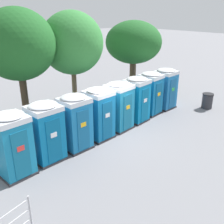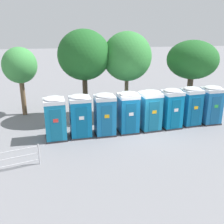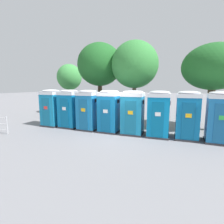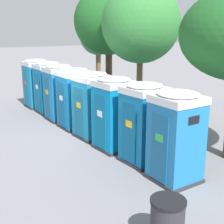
{
  "view_description": "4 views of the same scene",
  "coord_description": "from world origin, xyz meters",
  "px_view_note": "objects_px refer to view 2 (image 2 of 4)",
  "views": [
    {
      "loc": [
        -7.95,
        -9.01,
        5.96
      ],
      "look_at": [
        0.23,
        0.33,
        1.05
      ],
      "focal_mm": 42.0,
      "sensor_mm": 36.0,
      "label": 1
    },
    {
      "loc": [
        -4.32,
        -14.47,
        6.38
      ],
      "look_at": [
        -1.74,
        0.14,
        1.36
      ],
      "focal_mm": 42.0,
      "sensor_mm": 36.0,
      "label": 2
    },
    {
      "loc": [
        4.02,
        -9.09,
        2.81
      ],
      "look_at": [
        -0.6,
        0.25,
        1.22
      ],
      "focal_mm": 28.0,
      "sensor_mm": 36.0,
      "label": 3
    },
    {
      "loc": [
        11.1,
        -4.63,
        4.1
      ],
      "look_at": [
        1.93,
        0.49,
        1.26
      ],
      "focal_mm": 50.0,
      "sensor_mm": 36.0,
      "label": 4
    }
  ],
  "objects_px": {
    "portapotty_2": "(105,114)",
    "street_tree_3": "(20,66)",
    "portapotty_4": "(150,110)",
    "street_tree_1": "(127,57)",
    "portapotty_5": "(171,108)",
    "event_barrier": "(17,158)",
    "portapotty_7": "(211,105)",
    "portapotty_0": "(55,118)",
    "street_tree_0": "(192,60)",
    "portapotty_1": "(80,116)",
    "portapotty_3": "(128,112)",
    "portapotty_6": "(191,106)",
    "street_tree_2": "(84,55)"
  },
  "relations": [
    {
      "from": "street_tree_1",
      "to": "event_barrier",
      "type": "distance_m",
      "value": 9.81
    },
    {
      "from": "street_tree_1",
      "to": "portapotty_0",
      "type": "bearing_deg",
      "value": -146.64
    },
    {
      "from": "portapotty_5",
      "to": "portapotty_6",
      "type": "height_order",
      "value": "same"
    },
    {
      "from": "portapotty_6",
      "to": "street_tree_3",
      "type": "distance_m",
      "value": 12.0
    },
    {
      "from": "portapotty_2",
      "to": "portapotty_5",
      "type": "distance_m",
      "value": 4.35
    },
    {
      "from": "street_tree_0",
      "to": "street_tree_1",
      "type": "relative_size",
      "value": 0.89
    },
    {
      "from": "portapotty_0",
      "to": "street_tree_3",
      "type": "height_order",
      "value": "street_tree_3"
    },
    {
      "from": "portapotty_4",
      "to": "street_tree_3",
      "type": "xyz_separation_m",
      "value": [
        -8.19,
        4.4,
        2.3
      ]
    },
    {
      "from": "portapotty_3",
      "to": "street_tree_1",
      "type": "relative_size",
      "value": 0.43
    },
    {
      "from": "portapotty_5",
      "to": "street_tree_0",
      "type": "xyz_separation_m",
      "value": [
        2.58,
        2.87,
        2.6
      ]
    },
    {
      "from": "portapotty_4",
      "to": "portapotty_7",
      "type": "bearing_deg",
      "value": 5.49
    },
    {
      "from": "portapotty_4",
      "to": "street_tree_1",
      "type": "height_order",
      "value": "street_tree_1"
    },
    {
      "from": "portapotty_1",
      "to": "street_tree_3",
      "type": "distance_m",
      "value": 6.49
    },
    {
      "from": "portapotty_7",
      "to": "street_tree_2",
      "type": "xyz_separation_m",
      "value": [
        -8.12,
        2.38,
        3.12
      ]
    },
    {
      "from": "portapotty_0",
      "to": "portapotty_1",
      "type": "relative_size",
      "value": 1.0
    },
    {
      "from": "portapotty_0",
      "to": "portapotty_7",
      "type": "height_order",
      "value": "same"
    },
    {
      "from": "portapotty_7",
      "to": "street_tree_1",
      "type": "relative_size",
      "value": 0.43
    },
    {
      "from": "portapotty_2",
      "to": "street_tree_1",
      "type": "bearing_deg",
      "value": 56.37
    },
    {
      "from": "portapotty_6",
      "to": "portapotty_2",
      "type": "bearing_deg",
      "value": -173.74
    },
    {
      "from": "portapotty_0",
      "to": "street_tree_2",
      "type": "bearing_deg",
      "value": 58.73
    },
    {
      "from": "portapotty_4",
      "to": "street_tree_3",
      "type": "relative_size",
      "value": 0.52
    },
    {
      "from": "portapotty_0",
      "to": "street_tree_1",
      "type": "height_order",
      "value": "street_tree_1"
    },
    {
      "from": "street_tree_1",
      "to": "street_tree_2",
      "type": "relative_size",
      "value": 0.97
    },
    {
      "from": "portapotty_3",
      "to": "street_tree_2",
      "type": "distance_m",
      "value": 4.88
    },
    {
      "from": "street_tree_3",
      "to": "portapotty_2",
      "type": "bearing_deg",
      "value": -41.35
    },
    {
      "from": "portapotty_1",
      "to": "portapotty_3",
      "type": "xyz_separation_m",
      "value": [
        2.9,
        0.16,
        0.0
      ]
    },
    {
      "from": "portapotty_5",
      "to": "event_barrier",
      "type": "distance_m",
      "value": 9.66
    },
    {
      "from": "portapotty_0",
      "to": "street_tree_0",
      "type": "distance_m",
      "value": 10.72
    },
    {
      "from": "street_tree_0",
      "to": "street_tree_3",
      "type": "distance_m",
      "value": 12.29
    },
    {
      "from": "street_tree_3",
      "to": "portapotty_7",
      "type": "bearing_deg",
      "value": -17.67
    },
    {
      "from": "portapotty_0",
      "to": "street_tree_3",
      "type": "bearing_deg",
      "value": 116.27
    },
    {
      "from": "street_tree_1",
      "to": "portapotty_5",
      "type": "bearing_deg",
      "value": -48.23
    },
    {
      "from": "portapotty_1",
      "to": "street_tree_1",
      "type": "xyz_separation_m",
      "value": [
        3.45,
        3.05,
        2.97
      ]
    },
    {
      "from": "portapotty_5",
      "to": "street_tree_0",
      "type": "height_order",
      "value": "street_tree_0"
    },
    {
      "from": "portapotty_4",
      "to": "portapotty_7",
      "type": "height_order",
      "value": "same"
    },
    {
      "from": "portapotty_1",
      "to": "portapotty_6",
      "type": "distance_m",
      "value": 7.25
    },
    {
      "from": "street_tree_0",
      "to": "portapotty_4",
      "type": "bearing_deg",
      "value": -143.24
    },
    {
      "from": "portapotty_0",
      "to": "event_barrier",
      "type": "relative_size",
      "value": 1.28
    },
    {
      "from": "portapotty_2",
      "to": "street_tree_3",
      "type": "bearing_deg",
      "value": 138.65
    },
    {
      "from": "street_tree_2",
      "to": "event_barrier",
      "type": "distance_m",
      "value": 8.26
    },
    {
      "from": "portapotty_5",
      "to": "street_tree_3",
      "type": "distance_m",
      "value": 10.78
    },
    {
      "from": "portapotty_0",
      "to": "portapotty_6",
      "type": "height_order",
      "value": "same"
    },
    {
      "from": "portapotty_2",
      "to": "street_tree_0",
      "type": "distance_m",
      "value": 8.07
    },
    {
      "from": "street_tree_2",
      "to": "portapotty_5",
      "type": "bearing_deg",
      "value": -26.95
    },
    {
      "from": "portapotty_0",
      "to": "portapotty_7",
      "type": "bearing_deg",
      "value": 5.03
    },
    {
      "from": "street_tree_1",
      "to": "event_barrier",
      "type": "xyz_separation_m",
      "value": [
        -6.57,
        -6.27,
        -3.69
      ]
    },
    {
      "from": "portapotty_0",
      "to": "street_tree_3",
      "type": "relative_size",
      "value": 0.52
    },
    {
      "from": "portapotty_4",
      "to": "portapotty_7",
      "type": "distance_m",
      "value": 4.35
    },
    {
      "from": "portapotty_2",
      "to": "portapotty_7",
      "type": "xyz_separation_m",
      "value": [
        7.22,
        0.68,
        -0.0
      ]
    },
    {
      "from": "portapotty_5",
      "to": "portapotty_2",
      "type": "bearing_deg",
      "value": -174.78
    }
  ]
}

